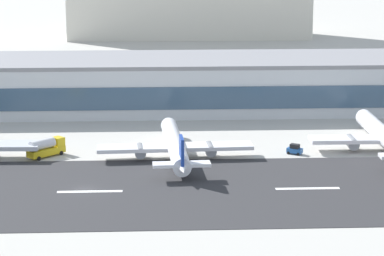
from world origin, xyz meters
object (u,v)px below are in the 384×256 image
terminal_building (171,83)px  airliner_navy_tail_gate_1 (175,147)px  service_fuel_truck_0 (46,147)px  service_baggage_tug_1 (295,149)px

terminal_building → airliner_navy_tail_gate_1: size_ratio=3.80×
airliner_navy_tail_gate_1 → service_fuel_truck_0: size_ratio=5.19×
service_fuel_truck_0 → service_baggage_tug_1: service_fuel_truck_0 is taller
terminal_building → service_baggage_tug_1: (25.39, -47.55, -5.77)m
terminal_building → service_fuel_truck_0: bearing=-120.2°
airliner_navy_tail_gate_1 → service_baggage_tug_1: size_ratio=11.46×
terminal_building → service_fuel_truck_0: 54.75m
terminal_building → service_baggage_tug_1: bearing=-61.9°
terminal_building → airliner_navy_tail_gate_1: (-0.21, -50.55, -4.10)m
service_fuel_truck_0 → service_baggage_tug_1: size_ratio=2.21×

